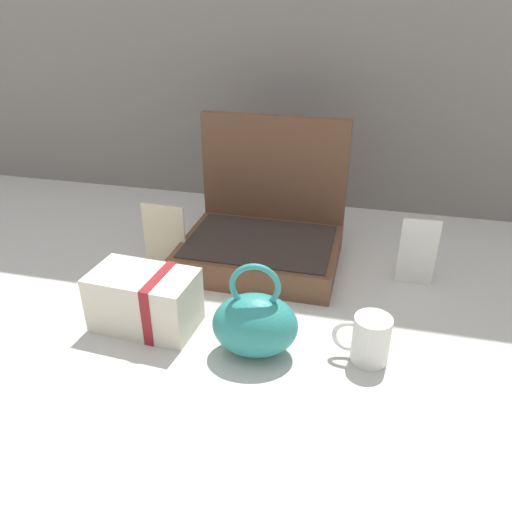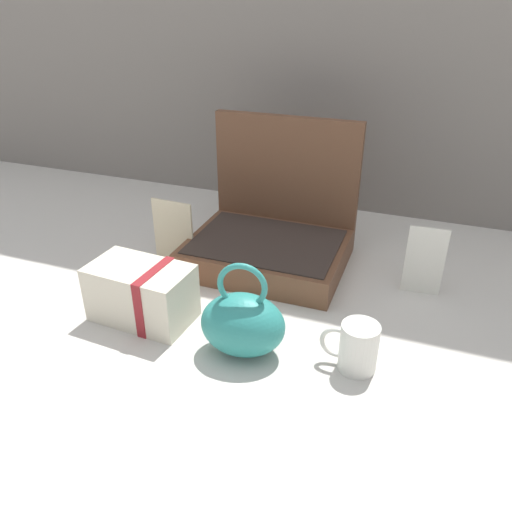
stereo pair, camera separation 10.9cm
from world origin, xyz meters
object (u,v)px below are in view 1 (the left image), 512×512
Objects in this scene: teal_pouch_handbag at (255,324)px; info_card_left at (164,235)px; coffee_mug at (369,339)px; open_suitcase at (264,232)px; poster_card_right at (417,252)px; cream_toiletry_bag at (146,300)px.

teal_pouch_handbag is 0.42m from info_card_left.
info_card_left is (-0.51, 0.26, 0.03)m from coffee_mug.
poster_card_right is at bearing -5.51° from open_suitcase.
cream_toiletry_bag is at bearing 172.36° from teal_pouch_handbag.
coffee_mug is (0.28, -0.35, -0.03)m from open_suitcase.
teal_pouch_handbag reaches higher than info_card_left.
teal_pouch_handbag is 1.19× the size of poster_card_right.
cream_toiletry_bag is at bearing -116.03° from open_suitcase.
coffee_mug is at bearing -0.37° from cream_toiletry_bag.
open_suitcase is 3.55× the size of coffee_mug.
open_suitcase reaches higher than teal_pouch_handbag.
info_card_left is at bearing 136.59° from teal_pouch_handbag.
cream_toiletry_bag is 1.36× the size of info_card_left.
poster_card_right reaches higher than coffee_mug.
coffee_mug is at bearing 7.76° from teal_pouch_handbag.
open_suitcase is 0.38m from teal_pouch_handbag.
teal_pouch_handbag is 1.81× the size of coffee_mug.
info_card_left reaches higher than coffee_mug.
open_suitcase reaches higher than poster_card_right.
cream_toiletry_bag is 1.32× the size of poster_card_right.
open_suitcase is 2.33× the size of poster_card_right.
teal_pouch_handbag is 0.24m from cream_toiletry_bag.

